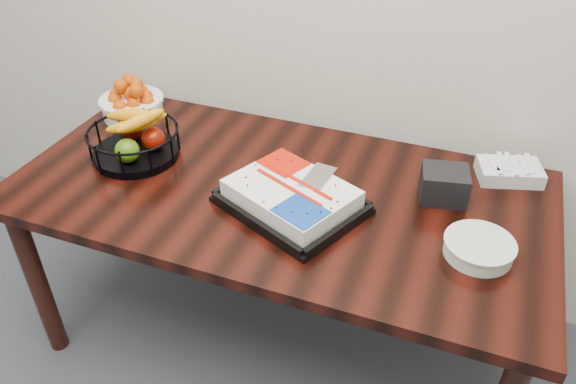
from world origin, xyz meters
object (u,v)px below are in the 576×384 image
(table, at_px, (278,208))
(fruit_basket, at_px, (134,140))
(napkin_box, at_px, (444,185))
(plate_stack, at_px, (479,248))
(cake_tray, at_px, (291,197))
(tangerine_bowl, at_px, (131,100))

(table, height_order, fruit_basket, fruit_basket)
(fruit_basket, relative_size, napkin_box, 2.21)
(plate_stack, xyz_separation_m, napkin_box, (-0.14, 0.24, 0.03))
(cake_tray, relative_size, plate_stack, 2.58)
(tangerine_bowl, relative_size, napkin_box, 1.74)
(table, relative_size, cake_tray, 3.43)
(napkin_box, bearing_deg, tangerine_bowl, 174.64)
(table, distance_m, tangerine_bowl, 0.80)
(table, relative_size, napkin_box, 12.16)
(table, distance_m, fruit_basket, 0.58)
(fruit_basket, xyz_separation_m, napkin_box, (1.08, 0.15, -0.02))
(tangerine_bowl, xyz_separation_m, plate_stack, (1.41, -0.36, -0.04))
(table, xyz_separation_m, plate_stack, (0.66, -0.10, 0.11))
(cake_tray, xyz_separation_m, napkin_box, (0.44, 0.22, 0.01))
(napkin_box, bearing_deg, fruit_basket, -172.33)
(table, distance_m, plate_stack, 0.68)
(cake_tray, distance_m, tangerine_bowl, 0.89)
(table, bearing_deg, plate_stack, -8.86)
(table, bearing_deg, tangerine_bowl, 160.72)
(cake_tray, distance_m, plate_stack, 0.58)
(tangerine_bowl, bearing_deg, cake_tray, -22.65)
(table, xyz_separation_m, tangerine_bowl, (-0.74, 0.26, 0.16))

